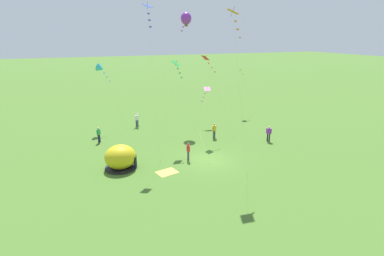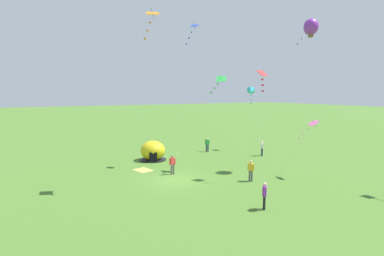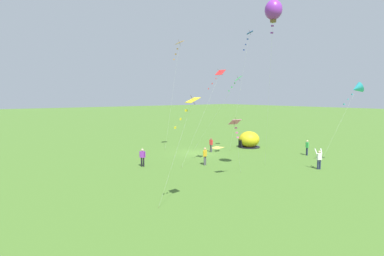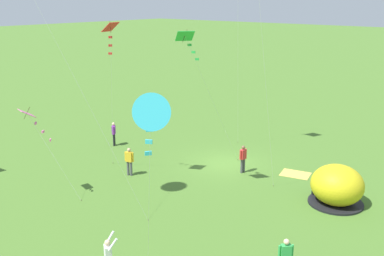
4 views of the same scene
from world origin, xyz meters
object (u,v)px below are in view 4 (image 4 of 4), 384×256
Objects in this scene: kite_cyan at (150,114)px; kite_red at (110,34)px; popup_tent at (337,186)px; person_watching_sky at (243,158)px; person_center_field at (129,160)px; kite_green at (188,42)px; kite_pink at (31,118)px; person_with_toddler at (114,133)px.

kite_cyan is 0.87× the size of kite_red.
popup_tent reaches higher than person_watching_sky.
kite_green is (-4.39, -0.25, 7.20)m from person_center_field.
person_center_field is 1.00× the size of person_watching_sky.
kite_pink is 0.57× the size of kite_green.
kite_pink reaches higher than popup_tent.
kite_red is at bearing 140.93° from person_with_toddler.
popup_tent is at bearing -90.58° from kite_cyan.
person_center_field is (11.06, 4.20, -0.03)m from popup_tent.
person_watching_sky is 8.50m from kite_green.
person_with_toddler is 9.84m from kite_pink.
popup_tent is at bearing -142.60° from kite_pink.
kite_cyan is (-5.98, 13.66, 6.40)m from person_watching_sky.
person_center_field is 15.49m from kite_cyan.
person_watching_sky is 16.22m from kite_cyan.
person_with_toddler is 12.24m from kite_green.
person_with_toddler is 0.22× the size of kite_cyan.
person_with_toddler is at bearing -17.02° from kite_green.
kite_red is at bearing 21.21° from kite_green.
kite_green reaches higher than person_center_field.
kite_pink is at bearing 113.88° from person_with_toddler.
kite_red is (4.55, 6.04, 7.47)m from person_watching_sky.
person_with_toddler is at bearing 9.00° from person_watching_sky.
person_center_field is 1.00× the size of person_with_toddler.
kite_cyan reaches higher than person_watching_sky.
kite_cyan is (-16.01, 12.07, 6.40)m from person_with_toddler.
kite_cyan is at bearing 125.48° from kite_green.
popup_tent is at bearing -176.26° from person_with_toddler.
person_watching_sky is 12.32m from kite_pink.
person_center_field is 6.44m from kite_pink.
person_with_toddler is 21.04m from kite_cyan.
kite_pink is at bearing 43.95° from kite_green.
kite_pink is (1.35, 5.28, 3.44)m from person_center_field.
person_watching_sky is 0.20× the size of kite_green.
popup_tent is 0.32× the size of kite_green.
kite_green is (6.54, -9.17, 0.80)m from kite_cyan.
kite_green is (-5.74, -5.53, 3.76)m from kite_pink.
kite_red is (10.53, -7.62, 1.07)m from kite_cyan.
person_center_field is at bearing -72.93° from kite_red.
person_watching_sky is at bearing -122.14° from kite_pink.
person_center_field is 0.19× the size of kite_red.
kite_green reaches higher than popup_tent.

